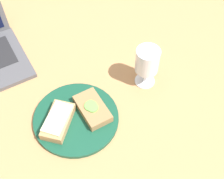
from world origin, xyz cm
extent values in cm
cube|color=#B27F51|center=(0.00, 0.00, 1.50)|extent=(140.00, 140.00, 3.00)
cylinder|color=#144733|center=(-7.80, -5.75, 3.61)|extent=(24.23, 24.23, 1.23)
cube|color=#937047|center=(-2.73, -6.24, 5.41)|extent=(6.90, 11.96, 2.36)
cylinder|color=#6BB74C|center=(-2.89, -6.78, 6.82)|extent=(3.14, 3.14, 0.46)
cylinder|color=#6BB74C|center=(-2.79, -5.44, 6.74)|extent=(2.75, 2.75, 0.30)
cylinder|color=#6BB74C|center=(-3.08, -6.00, 6.81)|extent=(3.58, 3.58, 0.44)
cube|color=#A88456|center=(-12.86, -5.27, 5.49)|extent=(12.77, 12.91, 2.51)
cube|color=#F4EAB7|center=(-12.86, -5.27, 7.16)|extent=(11.07, 10.74, 0.83)
cylinder|color=white|center=(16.74, -3.78, 3.20)|extent=(6.18, 6.18, 0.40)
cylinder|color=white|center=(16.74, -3.78, 6.14)|extent=(1.19, 1.19, 5.48)
cylinder|color=white|center=(16.74, -3.78, 12.70)|extent=(6.97, 6.97, 7.63)
cylinder|color=white|center=(16.74, -3.78, 11.59)|extent=(6.41, 6.41, 5.43)
camera|label=1|loc=(-21.82, -50.91, 79.44)|focal=50.00mm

